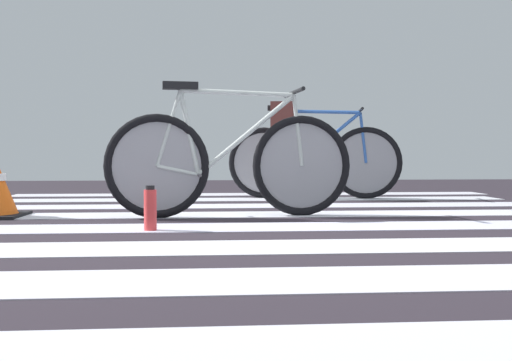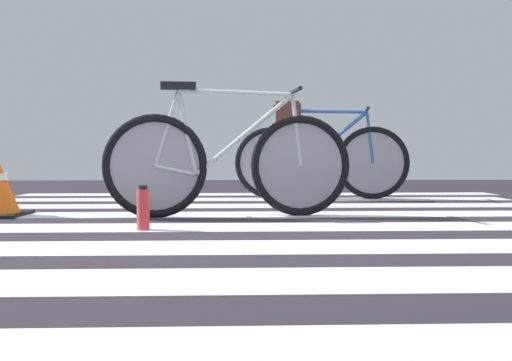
# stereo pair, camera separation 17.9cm
# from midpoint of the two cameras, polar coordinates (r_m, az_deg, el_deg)

# --- Properties ---
(ground) EXTENTS (18.00, 14.00, 0.02)m
(ground) POSITION_cam_midpoint_polar(r_m,az_deg,el_deg) (3.49, 1.65, -4.85)
(ground) COLOR #29222A
(crosswalk_markings) EXTENTS (5.50, 6.50, 0.00)m
(crosswalk_markings) POSITION_cam_midpoint_polar(r_m,az_deg,el_deg) (3.58, 1.60, -4.49)
(crosswalk_markings) COLOR silver
(crosswalk_markings) RESTS_ON ground
(bicycle_1_of_2) EXTENTS (1.73, 0.52, 0.93)m
(bicycle_1_of_2) POSITION_cam_midpoint_polar(r_m,az_deg,el_deg) (4.17, -1.41, 1.78)
(bicycle_1_of_2) COLOR black
(bicycle_1_of_2) RESTS_ON ground
(bicycle_2_of_2) EXTENTS (1.72, 0.54, 0.93)m
(bicycle_2_of_2) POSITION_cam_midpoint_polar(r_m,az_deg,el_deg) (6.00, 7.00, 1.95)
(bicycle_2_of_2) COLOR black
(bicycle_2_of_2) RESTS_ON ground
(cyclist_2_of_2) EXTENTS (0.37, 0.44, 0.96)m
(cyclist_2_of_2) POSITION_cam_midpoint_polar(r_m,az_deg,el_deg) (6.01, 4.04, 4.20)
(cyclist_2_of_2) COLOR brown
(cyclist_2_of_2) RESTS_ON ground
(water_bottle) EXTENTS (0.07, 0.07, 0.26)m
(water_bottle) POSITION_cam_midpoint_polar(r_m,az_deg,el_deg) (3.48, -9.26, -2.69)
(water_bottle) COLOR #DF393A
(water_bottle) RESTS_ON ground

